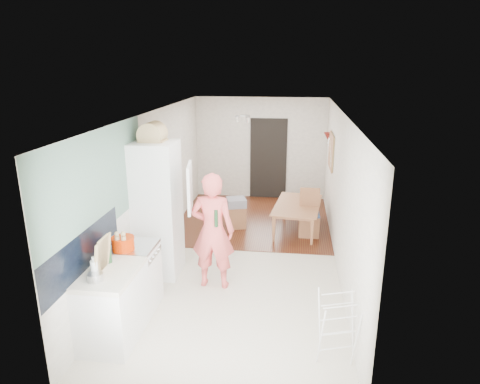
% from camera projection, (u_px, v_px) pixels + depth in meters
% --- Properties ---
extents(room_shell, '(3.20, 7.00, 2.50)m').
position_uv_depth(room_shell, '(244.00, 188.00, 7.22)').
color(room_shell, white).
rests_on(room_shell, ground).
extents(floor, '(3.20, 7.00, 0.01)m').
position_uv_depth(floor, '(244.00, 256.00, 7.58)').
color(floor, beige).
rests_on(floor, ground).
extents(wood_floor_overlay, '(3.20, 3.30, 0.01)m').
position_uv_depth(wood_floor_overlay, '(254.00, 219.00, 9.33)').
color(wood_floor_overlay, '#502B12').
rests_on(wood_floor_overlay, room_shell).
extents(sage_wall_panel, '(0.02, 3.00, 1.30)m').
position_uv_depth(sage_wall_panel, '(99.00, 182.00, 5.34)').
color(sage_wall_panel, gray).
rests_on(sage_wall_panel, room_shell).
extents(tile_splashback, '(0.02, 1.90, 0.50)m').
position_uv_depth(tile_splashback, '(84.00, 252.00, 5.02)').
color(tile_splashback, black).
rests_on(tile_splashback, room_shell).
extents(doorway_recess, '(0.90, 0.04, 2.00)m').
position_uv_depth(doorway_recess, '(268.00, 159.00, 10.57)').
color(doorway_recess, black).
rests_on(doorway_recess, room_shell).
extents(base_cabinet, '(0.60, 0.90, 0.86)m').
position_uv_depth(base_cabinet, '(113.00, 308.00, 5.19)').
color(base_cabinet, white).
rests_on(base_cabinet, room_shell).
extents(worktop, '(0.62, 0.92, 0.06)m').
position_uv_depth(worktop, '(109.00, 274.00, 5.06)').
color(worktop, silver).
rests_on(worktop, room_shell).
extents(range_cooker, '(0.60, 0.60, 0.88)m').
position_uv_depth(range_cooker, '(135.00, 278.00, 5.90)').
color(range_cooker, white).
rests_on(range_cooker, room_shell).
extents(cooker_top, '(0.60, 0.60, 0.04)m').
position_uv_depth(cooker_top, '(132.00, 247.00, 5.77)').
color(cooker_top, silver).
rests_on(cooker_top, room_shell).
extents(fridge_housing, '(0.66, 0.66, 2.15)m').
position_uv_depth(fridge_housing, '(157.00, 210.00, 6.68)').
color(fridge_housing, white).
rests_on(fridge_housing, room_shell).
extents(fridge_door, '(0.14, 0.56, 0.70)m').
position_uv_depth(fridge_door, '(190.00, 188.00, 6.18)').
color(fridge_door, white).
rests_on(fridge_door, room_shell).
extents(fridge_interior, '(0.02, 0.52, 0.66)m').
position_uv_depth(fridge_interior, '(175.00, 181.00, 6.50)').
color(fridge_interior, white).
rests_on(fridge_interior, room_shell).
extents(pinboard, '(0.03, 0.90, 0.70)m').
position_uv_depth(pinboard, '(331.00, 151.00, 8.74)').
color(pinboard, tan).
rests_on(pinboard, room_shell).
extents(pinboard_frame, '(0.00, 0.94, 0.74)m').
position_uv_depth(pinboard_frame, '(331.00, 151.00, 8.74)').
color(pinboard_frame, '#925A39').
rests_on(pinboard_frame, room_shell).
extents(wall_sconce, '(0.18, 0.18, 0.16)m').
position_uv_depth(wall_sconce, '(328.00, 136.00, 9.30)').
color(wall_sconce, maroon).
rests_on(wall_sconce, room_shell).
extents(person, '(0.78, 0.52, 2.11)m').
position_uv_depth(person, '(213.00, 221.00, 6.28)').
color(person, '#F25C5B').
rests_on(person, floor).
extents(dining_table, '(0.89, 1.41, 0.47)m').
position_uv_depth(dining_table, '(299.00, 219.00, 8.68)').
color(dining_table, '#925A39').
rests_on(dining_table, floor).
extents(dining_chair, '(0.39, 0.39, 0.93)m').
position_uv_depth(dining_chair, '(309.00, 213.00, 8.34)').
color(dining_chair, '#925A39').
rests_on(dining_chair, floor).
extents(stool, '(0.43, 0.43, 0.47)m').
position_uv_depth(stool, '(237.00, 217.00, 8.83)').
color(stool, '#925A39').
rests_on(stool, floor).
extents(grey_drape, '(0.47, 0.47, 0.17)m').
position_uv_depth(grey_drape, '(236.00, 202.00, 8.72)').
color(grey_drape, gray).
rests_on(grey_drape, stool).
extents(drying_rack, '(0.49, 0.47, 0.78)m').
position_uv_depth(drying_rack, '(337.00, 329.00, 4.85)').
color(drying_rack, white).
rests_on(drying_rack, floor).
extents(bread_bin, '(0.42, 0.40, 0.21)m').
position_uv_depth(bread_bin, '(153.00, 134.00, 6.41)').
color(bread_bin, tan).
rests_on(bread_bin, fridge_housing).
extents(red_casserole, '(0.34, 0.34, 0.18)m').
position_uv_depth(red_casserole, '(123.00, 243.00, 5.61)').
color(red_casserole, red).
rests_on(red_casserole, cooker_top).
extents(steel_pan, '(0.20, 0.20, 0.09)m').
position_uv_depth(steel_pan, '(95.00, 277.00, 4.82)').
color(steel_pan, silver).
rests_on(steel_pan, worktop).
extents(held_bottle, '(0.06, 0.06, 0.26)m').
position_uv_depth(held_bottle, '(216.00, 218.00, 6.15)').
color(held_bottle, '#1C4121').
rests_on(held_bottle, person).
extents(bottle_a, '(0.07, 0.07, 0.30)m').
position_uv_depth(bottle_a, '(108.00, 251.00, 5.23)').
color(bottle_a, '#1C4121').
rests_on(bottle_a, worktop).
extents(bottle_b, '(0.06, 0.06, 0.27)m').
position_uv_depth(bottle_b, '(102.00, 255.00, 5.16)').
color(bottle_b, '#1C4121').
rests_on(bottle_b, worktop).
extents(bottle_c, '(0.10, 0.10, 0.20)m').
position_uv_depth(bottle_c, '(94.00, 269.00, 4.88)').
color(bottle_c, silver).
rests_on(bottle_c, worktop).
extents(pepper_mill_front, '(0.07, 0.07, 0.23)m').
position_uv_depth(pepper_mill_front, '(124.00, 244.00, 5.52)').
color(pepper_mill_front, tan).
rests_on(pepper_mill_front, worktop).
extents(pepper_mill_back, '(0.08, 0.08, 0.22)m').
position_uv_depth(pepper_mill_back, '(118.00, 244.00, 5.53)').
color(pepper_mill_back, tan).
rests_on(pepper_mill_back, worktop).
extents(chopping_boards, '(0.14, 0.31, 0.43)m').
position_uv_depth(chopping_boards, '(102.00, 254.00, 5.00)').
color(chopping_boards, tan).
rests_on(chopping_boards, worktop).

